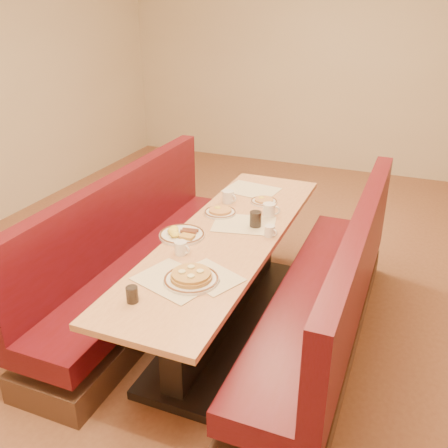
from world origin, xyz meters
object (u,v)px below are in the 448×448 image
at_px(booth_left, 138,264).
at_px(coffee_mug_c, 269,210).
at_px(booth_right, 328,305).
at_px(coffee_mug_a, 270,231).
at_px(coffee_mug_b, 181,248).
at_px(diner_table, 226,281).
at_px(coffee_mug_d, 228,197).
at_px(pancake_plate, 191,278).
at_px(eggs_plate, 181,234).
at_px(soda_tumbler_near, 132,294).
at_px(soda_tumbler_mid, 256,219).

xyz_separation_m(booth_left, coffee_mug_c, (0.91, 0.41, 0.44)).
xyz_separation_m(booth_right, coffee_mug_c, (-0.55, 0.41, 0.44)).
bearing_deg(coffee_mug_a, booth_right, 10.75).
relative_size(booth_left, coffee_mug_b, 22.03).
distance_m(diner_table, coffee_mug_b, 0.58).
xyz_separation_m(booth_left, coffee_mug_d, (0.53, 0.54, 0.44)).
relative_size(booth_right, coffee_mug_b, 22.03).
bearing_deg(pancake_plate, coffee_mug_c, 82.67).
distance_m(booth_left, booth_right, 1.46).
bearing_deg(eggs_plate, soda_tumbler_near, -82.04).
distance_m(coffee_mug_b, coffee_mug_d, 0.91).
height_order(diner_table, booth_left, booth_left).
bearing_deg(coffee_mug_b, soda_tumbler_near, -78.32).
xyz_separation_m(pancake_plate, coffee_mug_d, (-0.24, 1.19, 0.02)).
distance_m(coffee_mug_c, coffee_mug_d, 0.40).
distance_m(booth_right, coffee_mug_d, 1.17).
relative_size(coffee_mug_b, coffee_mug_d, 0.91).
relative_size(booth_left, booth_right, 1.00).
bearing_deg(coffee_mug_a, booth_left, -153.06).
xyz_separation_m(coffee_mug_b, coffee_mug_d, (-0.04, 0.91, 0.01)).
xyz_separation_m(diner_table, booth_right, (0.73, 0.00, -0.01)).
bearing_deg(booth_right, pancake_plate, -136.77).
xyz_separation_m(booth_left, soda_tumbler_near, (0.57, -0.95, 0.43)).
relative_size(coffee_mug_a, coffee_mug_d, 0.79).
relative_size(diner_table, coffee_mug_b, 22.03).
distance_m(coffee_mug_a, soda_tumbler_mid, 0.18).
xyz_separation_m(coffee_mug_b, soda_tumbler_mid, (0.30, 0.57, 0.01)).
xyz_separation_m(coffee_mug_a, coffee_mug_d, (-0.48, 0.45, 0.01)).
relative_size(coffee_mug_a, coffee_mug_b, 0.87).
height_order(coffee_mug_d, soda_tumbler_near, coffee_mug_d).
relative_size(diner_table, eggs_plate, 8.01).
bearing_deg(eggs_plate, coffee_mug_b, -63.35).
bearing_deg(eggs_plate, booth_left, 162.38).
distance_m(diner_table, pancake_plate, 0.76).
xyz_separation_m(diner_table, coffee_mug_d, (-0.20, 0.54, 0.43)).
bearing_deg(coffee_mug_c, soda_tumbler_mid, -110.10).
bearing_deg(booth_right, booth_left, 180.00).
relative_size(booth_left, soda_tumbler_near, 27.67).
height_order(coffee_mug_b, coffee_mug_c, coffee_mug_c).
distance_m(booth_right, soda_tumbler_near, 1.38).
bearing_deg(pancake_plate, diner_table, 93.73).
height_order(diner_table, soda_tumbler_near, soda_tumbler_near).
height_order(diner_table, coffee_mug_a, coffee_mug_a).
bearing_deg(soda_tumbler_near, pancake_plate, 56.24).
xyz_separation_m(eggs_plate, coffee_mug_a, (0.56, 0.23, 0.02)).
height_order(pancake_plate, coffee_mug_d, coffee_mug_d).
distance_m(eggs_plate, soda_tumbler_near, 0.82).
xyz_separation_m(eggs_plate, coffee_mug_d, (0.07, 0.69, 0.03)).
distance_m(booth_left, coffee_mug_c, 1.09).
height_order(booth_right, coffee_mug_c, booth_right).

